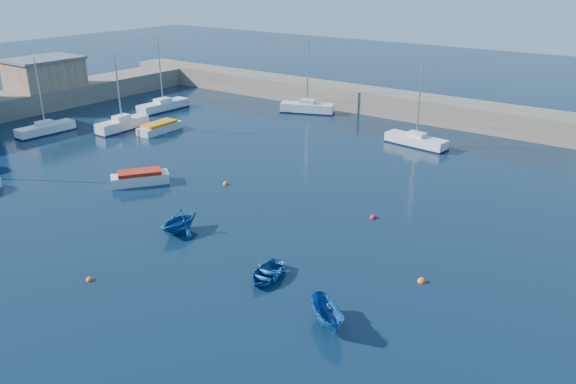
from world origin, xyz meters
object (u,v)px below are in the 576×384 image
Objects in this scene: sailboat_6 at (416,141)px; brick_shed_a at (45,74)px; sailboat_5 at (307,108)px; dinghy_right at (328,316)px; sailboat_4 at (163,106)px; motorboat_2 at (160,127)px; dinghy_left at (179,221)px; dinghy_center at (267,274)px; sailboat_3 at (122,124)px; motorboat_1 at (140,178)px; sailboat_2 at (46,129)px.

brick_shed_a is at bearing 111.60° from sailboat_6.
sailboat_5 reaches higher than dinghy_right.
brick_shed_a is at bearing -149.61° from sailboat_4.
sailboat_5 is 17.07m from sailboat_6.
sailboat_4 is 1.72× the size of motorboat_2.
dinghy_left is (19.80, -16.01, 0.34)m from motorboat_2.
dinghy_center is (3.87, -28.78, -0.22)m from sailboat_6.
motorboat_2 is (-8.05, -16.36, -0.15)m from sailboat_5.
dinghy_right is at bearing -31.84° from motorboat_2.
brick_shed_a is 51.52m from dinghy_center.
brick_shed_a is at bearing 172.70° from sailboat_3.
sailboat_3 is 0.96× the size of sailboat_5.
dinghy_right is (13.69, -3.13, -0.23)m from dinghy_left.
motorboat_1 is 1.47× the size of dinghy_right.
sailboat_5 is (15.07, 9.48, 0.05)m from sailboat_4.
brick_shed_a reaches higher than dinghy_center.
sailboat_6 is at bearing 94.76° from motorboat_1.
motorboat_2 is (7.02, -6.88, -0.10)m from sailboat_4.
brick_shed_a is 0.94× the size of sailboat_5.
sailboat_4 is 1.08× the size of sailboat_6.
motorboat_2 is at bearing 168.12° from motorboat_1.
sailboat_2 reaches higher than dinghy_center.
sailboat_4 is at bearing 95.82° from dinghy_right.
brick_shed_a is at bearing -164.49° from motorboat_1.
sailboat_6 is 31.91m from dinghy_right.
dinghy_center is (37.43, -9.64, -0.22)m from sailboat_2.
dinghy_left is (-4.61, -27.46, 0.29)m from sailboat_6.
sailboat_2 is at bearing -33.93° from brick_shed_a.
dinghy_left is at bearing -13.23° from sailboat_2.
brick_shed_a is at bearing 158.80° from dinghy_left.
motorboat_2 is at bearing 0.76° from brick_shed_a.
sailboat_4 is at bearing 28.49° from brick_shed_a.
sailboat_3 is at bearing 149.44° from dinghy_left.
sailboat_6 is at bearing 23.04° from motorboat_2.
sailboat_5 reaches higher than motorboat_1.
sailboat_2 is (11.03, -7.42, -3.55)m from brick_shed_a.
sailboat_2 is 0.97× the size of sailboat_3.
motorboat_1 reaches higher than motorboat_2.
sailboat_5 is 18.23m from motorboat_2.
sailboat_2 is at bearing 123.33° from sailboat_5.
motorboat_2 is 33.16m from dinghy_center.
dinghy_center is at bearing 17.73° from motorboat_1.
sailboat_5 reaches higher than dinghy_center.
sailboat_4 reaches higher than motorboat_1.
sailboat_2 is 38.65m from dinghy_center.
sailboat_2 is 14.72m from sailboat_4.
sailboat_5 is 1.84× the size of motorboat_1.
dinghy_left reaches higher than motorboat_1.
sailboat_6 is 2.61× the size of dinghy_right.
sailboat_6 is (16.35, -4.90, -0.09)m from sailboat_5.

